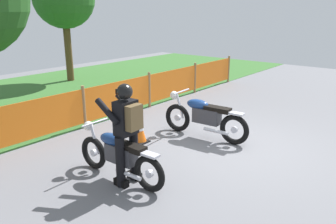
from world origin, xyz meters
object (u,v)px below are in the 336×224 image
at_px(motorcycle_lead, 119,155).
at_px(rider_lead, 127,129).
at_px(traffic_cone, 140,131).
at_px(motorcycle_trailing, 204,117).

distance_m(motorcycle_lead, rider_lead, 0.55).
height_order(motorcycle_lead, rider_lead, rider_lead).
height_order(motorcycle_lead, traffic_cone, motorcycle_lead).
bearing_deg(traffic_cone, rider_lead, -142.80).
relative_size(motorcycle_trailing, rider_lead, 1.26).
bearing_deg(motorcycle_trailing, rider_lead, 89.95).
height_order(motorcycle_trailing, traffic_cone, motorcycle_trailing).
xyz_separation_m(rider_lead, traffic_cone, (1.43, 1.08, -0.69)).
height_order(motorcycle_lead, motorcycle_trailing, motorcycle_trailing).
distance_m(motorcycle_lead, motorcycle_trailing, 2.56).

